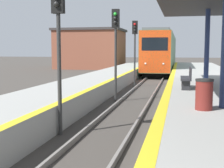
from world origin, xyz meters
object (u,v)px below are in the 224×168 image
object	(u,v)px
train	(162,52)
signal_far	(135,41)
bench	(187,77)
signal_mid	(116,38)
trash_bin	(204,94)
signal_near	(58,30)

from	to	relation	value
train	signal_far	world-z (taller)	signal_far
train	bench	size ratio (longest dim) A/B	13.34
signal_mid	trash_bin	world-z (taller)	signal_mid
train	signal_far	distance (m)	17.01
train	bench	world-z (taller)	train
signal_mid	trash_bin	bearing A→B (deg)	-57.88
trash_bin	train	bearing A→B (deg)	95.45
train	signal_mid	xyz separation A→B (m)	(-0.99, -23.32, 0.90)
signal_near	signal_mid	distance (m)	6.38
trash_bin	bench	xyz separation A→B (m)	(-0.36, 4.93, 0.05)
train	signal_mid	distance (m)	23.36
signal_far	trash_bin	world-z (taller)	signal_far
signal_near	signal_mid	world-z (taller)	same
signal_near	bench	xyz separation A→B (m)	(3.84, 5.25, -1.78)
train	signal_mid	size ratio (longest dim) A/B	5.27
signal_far	bench	bearing A→B (deg)	-65.56
train	trash_bin	distance (m)	29.51
bench	trash_bin	bearing A→B (deg)	-85.87
signal_near	trash_bin	size ratio (longest dim) A/B	5.18
trash_bin	signal_far	bearing A→B (deg)	106.84
train	signal_near	bearing A→B (deg)	-92.70
signal_far	bench	xyz separation A→B (m)	(3.40, -7.48, -1.78)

